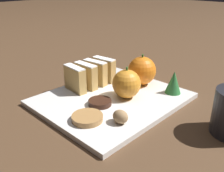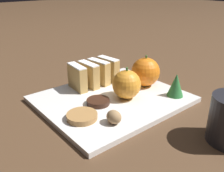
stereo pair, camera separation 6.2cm
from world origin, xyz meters
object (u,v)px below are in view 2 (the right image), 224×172
Objects in this scene: orange_near at (127,84)px; walnut at (114,117)px; chocolate_cookie at (98,102)px; orange_far at (145,72)px.

orange_near is 0.13m from walnut.
walnut reaches higher than chocolate_cookie.
orange_far is 0.22m from walnut.
chocolate_cookie is at bearing -102.25° from orange_near.
orange_far is 1.57× the size of chocolate_cookie.
orange_far reaches higher than chocolate_cookie.
orange_near is at bearing -73.29° from orange_far.
orange_far is at bearing 117.29° from walnut.
chocolate_cookie is at bearing 164.07° from walnut.
orange_far is at bearing 106.71° from orange_near.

